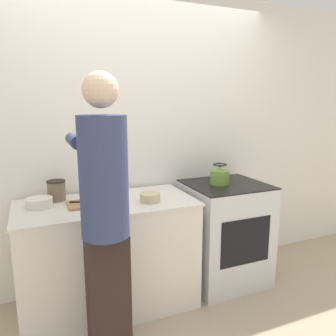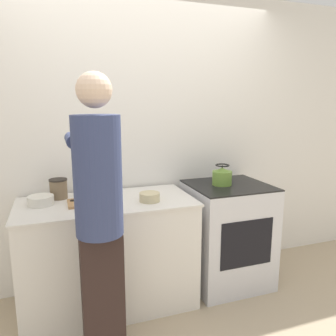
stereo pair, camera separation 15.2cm
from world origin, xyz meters
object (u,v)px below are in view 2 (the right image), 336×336
object	(u,v)px
kettle	(222,176)
person	(99,210)
bowl_prep	(150,197)
cutting_board	(89,202)
oven	(227,234)
knife	(84,200)
canister_jar	(59,189)

from	to	relation	value
kettle	person	bearing A→B (deg)	-153.38
person	bowl_prep	distance (m)	0.64
cutting_board	oven	bearing A→B (deg)	0.22
cutting_board	knife	xyz separation A→B (m)	(-0.04, 0.02, 0.01)
bowl_prep	oven	bearing A→B (deg)	8.10
oven	knife	bearing A→B (deg)	179.32
cutting_board	canister_jar	distance (m)	0.31
canister_jar	bowl_prep	bearing A→B (deg)	-25.33
oven	knife	xyz separation A→B (m)	(-1.25, 0.01, 0.44)
cutting_board	knife	world-z (taller)	knife
knife	cutting_board	bearing A→B (deg)	-11.11
person	bowl_prep	bearing A→B (deg)	45.15
kettle	knife	bearing A→B (deg)	-179.88
person	cutting_board	distance (m)	0.56
person	kettle	size ratio (longest dim) A/B	9.95
kettle	bowl_prep	distance (m)	0.72
person	knife	xyz separation A→B (m)	(-0.04, 0.57, -0.10)
knife	oven	bearing A→B (deg)	15.94
bowl_prep	canister_jar	size ratio (longest dim) A/B	1.00
cutting_board	knife	distance (m)	0.04
oven	cutting_board	distance (m)	1.29
canister_jar	cutting_board	bearing A→B (deg)	-44.84
person	bowl_prep	xyz separation A→B (m)	(0.45, 0.45, -0.08)
cutting_board	knife	bearing A→B (deg)	152.27
oven	bowl_prep	xyz separation A→B (m)	(-0.76, -0.11, 0.45)
oven	kettle	world-z (taller)	kettle
oven	canister_jar	bearing A→B (deg)	171.79
oven	knife	size ratio (longest dim) A/B	4.35
oven	cutting_board	bearing A→B (deg)	-179.78
oven	cutting_board	size ratio (longest dim) A/B	2.98
oven	bowl_prep	world-z (taller)	bowl_prep
oven	knife	world-z (taller)	oven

